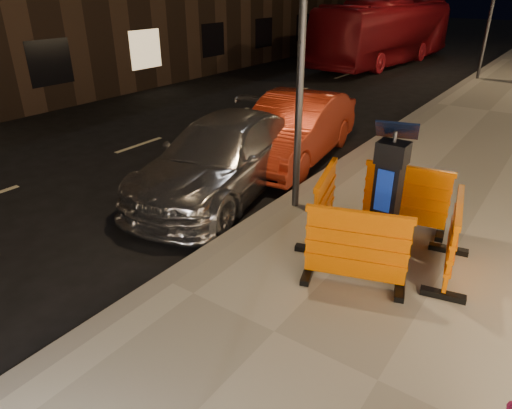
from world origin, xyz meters
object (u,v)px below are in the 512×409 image
Objects in this scene: parking_kiosk at (387,194)px; barrier_kerbside at (324,204)px; car_red at (293,159)px; barrier_back at (406,197)px; car_silver at (224,190)px; barrier_bldgside at (452,239)px; bus_doubledecker at (382,64)px; barrier_front at (356,248)px.

parking_kiosk is 1.40× the size of barrier_kerbside.
car_red is at bearing 124.00° from parking_kiosk.
barrier_back is 3.59m from car_silver.
barrier_bldgside is 19.75m from bus_doubledecker.
barrier_bldgside is (0.95, 0.00, -0.42)m from parking_kiosk.
barrier_front reaches higher than car_red.
barrier_kerbside reaches higher than car_red.
barrier_back is 0.28× the size of car_silver.
barrier_kerbside is (-0.95, -0.95, 0.00)m from barrier_back.
barrier_kerbside is at bearing 116.70° from barrier_front.
barrier_bldgside is at bearing -13.30° from parking_kiosk.
car_silver is at bearing -74.72° from bus_doubledecker.
barrier_bldgside is at bearing -62.29° from bus_doubledecker.
barrier_kerbside is 1.00× the size of barrier_bldgside.
barrier_kerbside is at bearing -24.50° from car_silver.
barrier_bldgside is 0.12× the size of bus_doubledecker.
bus_doubledecker reaches higher than barrier_bldgside.
barrier_back and barrier_bldgside have the same top height.
bus_doubledecker is at bearing 12.31° from barrier_bldgside.
parking_kiosk is 1.40× the size of barrier_bldgside.
bus_doubledecker is at bearing 97.74° from parking_kiosk.
barrier_front is 5.25m from car_red.
car_silver is 0.45× the size of bus_doubledecker.
car_silver is (-3.51, 1.63, -0.68)m from barrier_front.
parking_kiosk reaches higher than car_silver.
barrier_bldgside is 0.28× the size of car_silver.
barrier_bldgside is at bearing -43.81° from car_red.
parking_kiosk is at bearing 71.70° from barrier_front.
barrier_front is at bearing -58.57° from car_red.
parking_kiosk reaches higher than bus_doubledecker.
parking_kiosk is 3.74m from car_silver.
parking_kiosk reaches higher than barrier_back.
barrier_back is 3.99m from car_red.
barrier_back is at bearing 76.70° from parking_kiosk.
barrier_front is 1.34m from barrier_kerbside.
barrier_kerbside is at bearing -67.53° from bus_doubledecker.
bus_doubledecker is (-6.96, 17.13, -0.68)m from barrier_back.
barrier_back reaches higher than car_red.
parking_kiosk is 19.40m from bus_doubledecker.
car_red is at bearing 75.53° from car_silver.
barrier_kerbside is at bearing 166.70° from parking_kiosk.
barrier_back is 1.00× the size of barrier_kerbside.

